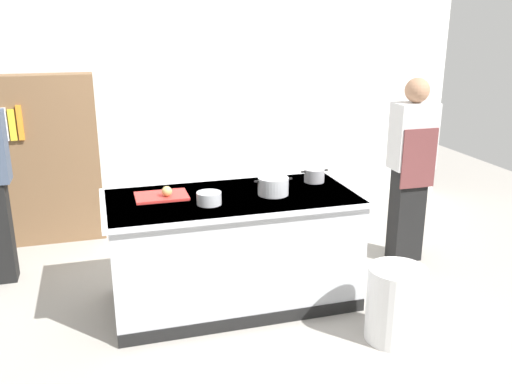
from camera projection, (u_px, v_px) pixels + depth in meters
ground_plane at (234, 300)px, 4.54m from camera, size 10.00×10.00×0.00m
back_wall at (185, 87)px, 6.01m from camera, size 6.40×0.12×3.00m
counter_island at (233, 248)px, 4.40m from camera, size 1.98×0.98×0.90m
cutting_board at (161, 196)px, 4.24m from camera, size 0.40×0.28×0.02m
onion at (167, 191)px, 4.19m from camera, size 0.08×0.08×0.08m
stock_pot at (273, 186)px, 4.29m from camera, size 0.31×0.24×0.14m
sauce_pan at (314, 175)px, 4.63m from camera, size 0.24×0.17×0.11m
mixing_bowl at (209, 198)px, 4.07m from camera, size 0.18×0.18×0.09m
trash_bin at (395, 304)px, 3.92m from camera, size 0.41×0.41×0.55m
person_chef at (411, 167)px, 5.05m from camera, size 0.38×0.25×1.72m
bookshelf at (43, 160)px, 5.53m from camera, size 1.10×0.31×1.70m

